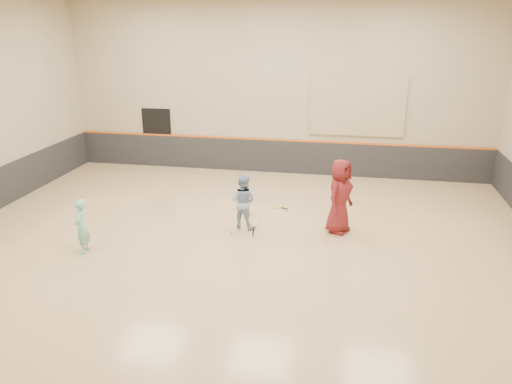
% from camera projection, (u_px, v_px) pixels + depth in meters
% --- Properties ---
extents(room, '(15.04, 12.04, 6.22)m').
position_uv_depth(room, '(240.00, 209.00, 12.50)').
color(room, tan).
rests_on(room, ground).
extents(wainscot_back, '(14.90, 0.04, 1.20)m').
position_uv_depth(wainscot_back, '(276.00, 156.00, 18.11)').
color(wainscot_back, '#232326').
rests_on(wainscot_back, floor).
extents(accent_stripe, '(14.90, 0.03, 0.06)m').
position_uv_depth(accent_stripe, '(276.00, 140.00, 17.90)').
color(accent_stripe, '#D85914').
rests_on(accent_stripe, wall_back).
extents(acoustic_panel, '(3.20, 0.08, 2.00)m').
position_uv_depth(acoustic_panel, '(357.00, 107.00, 16.98)').
color(acoustic_panel, tan).
rests_on(acoustic_panel, wall_back).
extents(doorway, '(1.10, 0.05, 2.20)m').
position_uv_depth(doorway, '(157.00, 138.00, 18.74)').
color(doorway, black).
rests_on(doorway, floor).
extents(girl, '(0.42, 0.55, 1.35)m').
position_uv_depth(girl, '(81.00, 226.00, 11.80)').
color(girl, '#77CEBB').
rests_on(girl, floor).
extents(instructor, '(0.83, 0.71, 1.47)m').
position_uv_depth(instructor, '(243.00, 202.00, 13.24)').
color(instructor, '#7B9CBF').
rests_on(instructor, floor).
extents(young_man, '(0.98, 1.14, 1.97)m').
position_uv_depth(young_man, '(340.00, 196.00, 12.90)').
color(young_man, maroon).
rests_on(young_man, floor).
extents(held_racket, '(0.47, 0.47, 0.61)m').
position_uv_depth(held_racket, '(255.00, 219.00, 12.89)').
color(held_racket, '#C6E933').
rests_on(held_racket, instructor).
extents(spare_racket, '(0.75, 0.75, 0.11)m').
position_uv_depth(spare_racket, '(277.00, 205.00, 14.91)').
color(spare_racket, '#CAD92F').
rests_on(spare_racket, floor).
extents(ball_under_racket, '(0.07, 0.07, 0.07)m').
position_uv_depth(ball_under_racket, '(231.00, 232.00, 13.05)').
color(ball_under_racket, '#B3C92E').
rests_on(ball_under_racket, floor).
extents(ball_in_hand, '(0.07, 0.07, 0.07)m').
position_uv_depth(ball_in_hand, '(343.00, 188.00, 12.64)').
color(ball_in_hand, gold).
rests_on(ball_in_hand, young_man).
extents(ball_beside_spare, '(0.07, 0.07, 0.07)m').
position_uv_depth(ball_beside_spare, '(233.00, 209.00, 14.68)').
color(ball_beside_spare, yellow).
rests_on(ball_beside_spare, floor).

